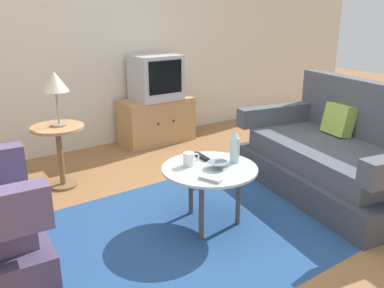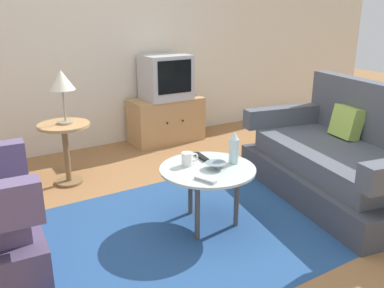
% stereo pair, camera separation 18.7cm
% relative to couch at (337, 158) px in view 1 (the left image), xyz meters
% --- Properties ---
extents(ground_plane, '(16.00, 16.00, 0.00)m').
position_rel_couch_xyz_m(ground_plane, '(-1.38, 0.12, -0.29)').
color(ground_plane, olive).
extents(back_wall, '(9.00, 0.12, 2.70)m').
position_rel_couch_xyz_m(back_wall, '(-1.38, 2.39, 1.06)').
color(back_wall, beige).
rests_on(back_wall, ground).
extents(area_rug, '(2.50, 1.72, 0.00)m').
position_rel_couch_xyz_m(area_rug, '(-1.27, 0.15, -0.29)').
color(area_rug, navy).
rests_on(area_rug, ground).
extents(couch, '(1.22, 1.81, 0.92)m').
position_rel_couch_xyz_m(couch, '(0.00, 0.00, 0.00)').
color(couch, '#3E424B').
rests_on(couch, ground).
extents(coffee_table, '(0.68, 0.68, 0.45)m').
position_rel_couch_xyz_m(coffee_table, '(-1.27, 0.15, 0.11)').
color(coffee_table, '#B2C6C1').
rests_on(coffee_table, ground).
extents(side_table, '(0.45, 0.45, 0.56)m').
position_rel_couch_xyz_m(side_table, '(-1.92, 1.45, 0.10)').
color(side_table, tan).
rests_on(side_table, ground).
extents(tv_stand, '(0.85, 0.44, 0.52)m').
position_rel_couch_xyz_m(tv_stand, '(-0.57, 2.08, -0.04)').
color(tv_stand, tan).
rests_on(tv_stand, ground).
extents(television, '(0.52, 0.43, 0.50)m').
position_rel_couch_xyz_m(television, '(-0.57, 2.06, 0.47)').
color(television, '#B7B7BC').
rests_on(television, tv_stand).
extents(table_lamp, '(0.22, 0.22, 0.46)m').
position_rel_couch_xyz_m(table_lamp, '(-1.90, 1.45, 0.63)').
color(table_lamp, '#9E937A').
rests_on(table_lamp, side_table).
extents(vase, '(0.07, 0.07, 0.24)m').
position_rel_couch_xyz_m(vase, '(-1.07, 0.13, 0.27)').
color(vase, silver).
rests_on(vase, coffee_table).
extents(mug, '(0.13, 0.08, 0.10)m').
position_rel_couch_xyz_m(mug, '(-1.37, 0.27, 0.20)').
color(mug, white).
rests_on(mug, coffee_table).
extents(bowl, '(0.15, 0.15, 0.05)m').
position_rel_couch_xyz_m(bowl, '(-1.24, 0.11, 0.18)').
color(bowl, slate).
rests_on(bowl, coffee_table).
extents(tv_remote_dark, '(0.06, 0.18, 0.02)m').
position_rel_couch_xyz_m(tv_remote_dark, '(-1.21, 0.34, 0.17)').
color(tv_remote_dark, black).
rests_on(tv_remote_dark, coffee_table).
extents(tv_remote_silver, '(0.09, 0.16, 0.02)m').
position_rel_couch_xyz_m(tv_remote_silver, '(-1.42, -0.04, 0.17)').
color(tv_remote_silver, '#B2B2B7').
rests_on(tv_remote_silver, coffee_table).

